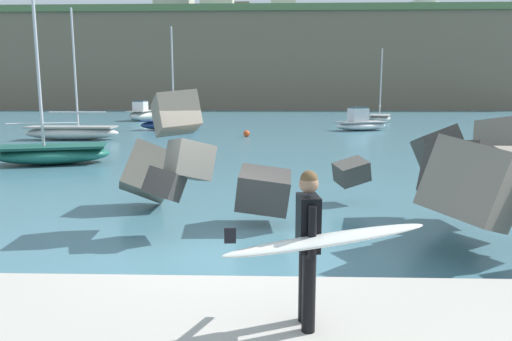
# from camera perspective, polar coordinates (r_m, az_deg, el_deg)

# --- Properties ---
(ground_plane) EXTENTS (400.00, 400.00, 0.00)m
(ground_plane) POSITION_cam_1_polar(r_m,az_deg,el_deg) (8.66, -4.66, -9.70)
(ground_plane) COLOR #42707F
(breakwater_jetty) EXTENTS (31.39, 6.97, 2.93)m
(breakwater_jetty) POSITION_cam_1_polar(r_m,az_deg,el_deg) (9.74, -3.23, -0.26)
(breakwater_jetty) COLOR #4C4944
(breakwater_jetty) RESTS_ON ground
(surfer_with_board) EXTENTS (2.12, 1.24, 1.78)m
(surfer_with_board) POSITION_cam_1_polar(r_m,az_deg,el_deg) (5.06, 6.96, -8.44)
(surfer_with_board) COLOR black
(surfer_with_board) RESTS_ON walkway_path
(boat_near_right) EXTENTS (5.06, 2.48, 7.98)m
(boat_near_right) POSITION_cam_1_polar(r_m,az_deg,el_deg) (37.74, -10.53, 5.59)
(boat_near_right) COLOR navy
(boat_near_right) RESTS_ON ground
(boat_mid_left) EXTENTS (5.96, 1.88, 7.99)m
(boat_mid_left) POSITION_cam_1_polar(r_m,az_deg,el_deg) (31.53, -21.65, 4.43)
(boat_mid_left) COLOR beige
(boat_mid_left) RESTS_ON ground
(boat_mid_right) EXTENTS (2.37, 5.76, 2.16)m
(boat_mid_right) POSITION_cam_1_polar(r_m,az_deg,el_deg) (52.84, -13.82, 6.75)
(boat_mid_right) COLOR beige
(boat_mid_right) RESTS_ON ground
(boat_far_left) EXTENTS (3.30, 4.79, 7.39)m
(boat_far_left) POSITION_cam_1_polar(r_m,az_deg,el_deg) (49.93, 14.91, 6.28)
(boat_far_left) COLOR beige
(boat_far_left) RESTS_ON ground
(boat_far_centre) EXTENTS (4.69, 3.29, 1.86)m
(boat_far_centre) POSITION_cam_1_polar(r_m,az_deg,el_deg) (37.84, 12.70, 5.66)
(boat_far_centre) COLOR white
(boat_far_centre) RESTS_ON ground
(boat_far_right) EXTENTS (4.85, 3.26, 8.23)m
(boat_far_right) POSITION_cam_1_polar(r_m,az_deg,el_deg) (20.79, -23.63, 2.04)
(boat_far_right) COLOR #1E6656
(boat_far_right) RESTS_ON ground
(mooring_buoy_inner) EXTENTS (0.44, 0.44, 0.44)m
(mooring_buoy_inner) POSITION_cam_1_polar(r_m,az_deg,el_deg) (31.44, -1.17, 4.55)
(mooring_buoy_inner) COLOR #E54C1E
(mooring_buoy_inner) RESTS_ON ground
(headland_bluff) EXTENTS (110.59, 39.63, 18.47)m
(headland_bluff) POSITION_cam_1_polar(r_m,az_deg,el_deg) (104.18, 0.67, 12.83)
(headland_bluff) COLOR #756651
(headland_bluff) RESTS_ON ground
(station_building_west) EXTENTS (5.37, 6.69, 5.01)m
(station_building_west) POSITION_cam_1_polar(r_m,az_deg,el_deg) (114.09, -2.16, 18.45)
(station_building_west) COLOR #B2ADA3
(station_building_west) RESTS_ON headland_bluff
(station_building_central) EXTENTS (5.00, 5.24, 4.66)m
(station_building_central) POSITION_cam_1_polar(r_m,az_deg,el_deg) (97.93, 3.31, 19.86)
(station_building_central) COLOR beige
(station_building_central) RESTS_ON headland_bluff
(station_building_annex) EXTENTS (7.81, 8.06, 6.09)m
(station_building_annex) POSITION_cam_1_polar(r_m,az_deg,el_deg) (105.73, -9.95, 19.35)
(station_building_annex) COLOR #B2ADA3
(station_building_annex) RESTS_ON headland_bluff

